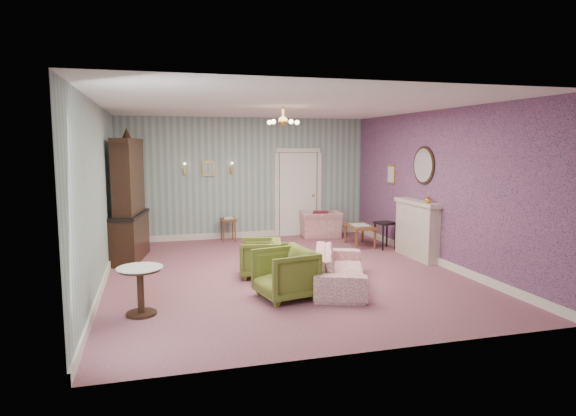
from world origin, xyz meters
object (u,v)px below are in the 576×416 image
object	(u,v)px
coffee_table	(360,235)
olive_chair_a	(285,272)
dresser	(128,196)
side_table_black	(385,236)
olive_chair_c	(260,256)
olive_chair_b	(281,263)
pedestal_table	(141,291)
wingback_chair	(321,220)
sofa_chintz	(340,262)
fireplace	(417,229)

from	to	relation	value
coffee_table	olive_chair_a	bearing A→B (deg)	-128.91
dresser	side_table_black	world-z (taller)	dresser
dresser	side_table_black	size ratio (longest dim) A/B	4.26
olive_chair_a	olive_chair_c	bearing A→B (deg)	172.04
olive_chair_a	olive_chair_b	bearing A→B (deg)	158.17
coffee_table	pedestal_table	xyz separation A→B (m)	(-4.63, -3.40, 0.09)
olive_chair_b	wingback_chair	xyz separation A→B (m)	(1.99, 3.76, 0.08)
olive_chair_c	dresser	size ratio (longest dim) A/B	0.28
olive_chair_a	wingback_chair	xyz separation A→B (m)	(2.11, 4.48, 0.03)
olive_chair_c	side_table_black	distance (m)	3.42
olive_chair_a	dresser	world-z (taller)	dresser
olive_chair_c	coffee_table	size ratio (longest dim) A/B	0.76
sofa_chintz	side_table_black	size ratio (longest dim) A/B	3.35
coffee_table	pedestal_table	distance (m)	5.75
olive_chair_a	wingback_chair	world-z (taller)	wingback_chair
dresser	fireplace	bearing A→B (deg)	-4.11
olive_chair_b	side_table_black	distance (m)	3.53
olive_chair_c	wingback_chair	bearing A→B (deg)	158.56
dresser	pedestal_table	xyz separation A→B (m)	(0.27, -3.41, -0.93)
olive_chair_a	pedestal_table	bearing A→B (deg)	-96.83
sofa_chintz	dresser	distance (m)	4.45
wingback_chair	fireplace	distance (m)	2.88
olive_chair_a	coffee_table	size ratio (longest dim) A/B	0.86
olive_chair_c	sofa_chintz	size ratio (longest dim) A/B	0.36
dresser	coffee_table	size ratio (longest dim) A/B	2.69
olive_chair_c	fireplace	size ratio (longest dim) A/B	0.51
olive_chair_b	dresser	distance (m)	3.61
coffee_table	side_table_black	size ratio (longest dim) A/B	1.58
side_table_black	olive_chair_a	bearing A→B (deg)	-137.15
wingback_chair	pedestal_table	xyz separation A→B (m)	(-4.14, -4.67, -0.10)
olive_chair_c	dresser	xyz separation A→B (m)	(-2.21, 1.92, 0.90)
olive_chair_a	coffee_table	xyz separation A→B (m)	(2.60, 3.22, -0.16)
dresser	pedestal_table	bearing A→B (deg)	-75.25
sofa_chintz	fireplace	distance (m)	2.62
fireplace	side_table_black	xyz separation A→B (m)	(-0.21, 0.96, -0.28)
sofa_chintz	dresser	xyz separation A→B (m)	(-3.31, 2.83, 0.87)
wingback_chair	olive_chair_c	bearing A→B (deg)	62.08
olive_chair_b	olive_chair_c	size ratio (longest dim) A/B	0.99
olive_chair_a	side_table_black	bearing A→B (deg)	120.88
dresser	side_table_black	distance (m)	5.41
olive_chair_a	olive_chair_c	size ratio (longest dim) A/B	1.13
olive_chair_b	wingback_chair	distance (m)	4.25
olive_chair_b	dresser	size ratio (longest dim) A/B	0.28
wingback_chair	coffee_table	distance (m)	1.37
olive_chair_a	sofa_chintz	world-z (taller)	olive_chair_a
fireplace	side_table_black	distance (m)	1.02
coffee_table	dresser	bearing A→B (deg)	179.91
wingback_chair	side_table_black	size ratio (longest dim) A/B	1.66
coffee_table	side_table_black	bearing A→B (deg)	-48.12
sofa_chintz	fireplace	bearing A→B (deg)	-36.72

